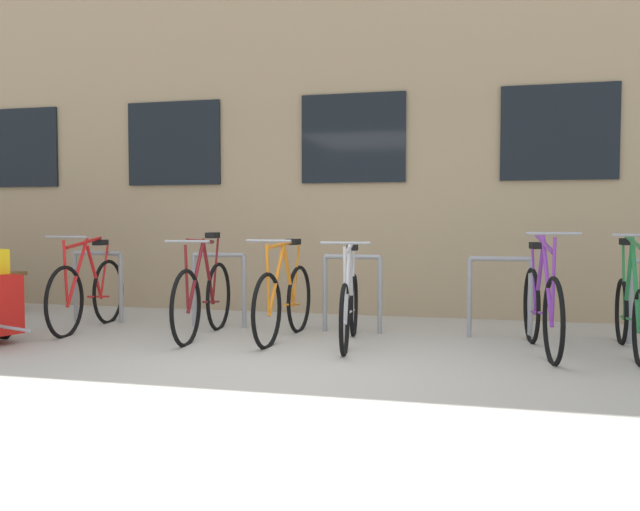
{
  "coord_description": "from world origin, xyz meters",
  "views": [
    {
      "loc": [
        1.64,
        -5.09,
        1.19
      ],
      "look_at": [
        -0.02,
        1.6,
        0.82
      ],
      "focal_mm": 38.23,
      "sensor_mm": 36.0,
      "label": 1
    }
  ],
  "objects": [
    {
      "name": "bicycle_green",
      "position": [
        2.86,
        1.39,
        0.37
      ],
      "size": [
        0.44,
        1.66,
        1.09
      ],
      "color": "black",
      "rests_on": "ground"
    },
    {
      "name": "ground_plane",
      "position": [
        0.0,
        0.0,
        0.0
      ],
      "size": [
        42.0,
        42.0,
        0.0
      ],
      "primitive_type": "plane",
      "color": "#B2ADA0"
    },
    {
      "name": "bicycle_orange",
      "position": [
        -0.33,
        1.35,
        0.39
      ],
      "size": [
        0.44,
        1.67,
        1.02
      ],
      "color": "black",
      "rests_on": "ground"
    },
    {
      "name": "bicycle_purple",
      "position": [
        2.1,
        1.26,
        0.4
      ],
      "size": [
        0.44,
        1.73,
        1.11
      ],
      "color": "black",
      "rests_on": "ground"
    },
    {
      "name": "storefront_building",
      "position": [
        -0.0,
        7.02,
        2.33
      ],
      "size": [
        28.0,
        7.69,
        4.66
      ],
      "color": "tan",
      "rests_on": "ground"
    },
    {
      "name": "bicycle_maroon",
      "position": [
        -1.16,
        1.28,
        0.4
      ],
      "size": [
        0.44,
        1.7,
        1.07
      ],
      "color": "black",
      "rests_on": "ground"
    },
    {
      "name": "bicycle_red",
      "position": [
        -2.56,
        1.41,
        0.4
      ],
      "size": [
        0.44,
        1.72,
        1.04
      ],
      "color": "black",
      "rests_on": "ground"
    },
    {
      "name": "bike_rack",
      "position": [
        0.25,
        1.9,
        0.51
      ],
      "size": [
        6.64,
        0.05,
        0.82
      ],
      "color": "gray",
      "rests_on": "ground"
    },
    {
      "name": "bicycle_silver",
      "position": [
        0.36,
        1.24,
        0.37
      ],
      "size": [
        0.44,
        1.65,
        1.01
      ],
      "color": "black",
      "rests_on": "ground"
    }
  ]
}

